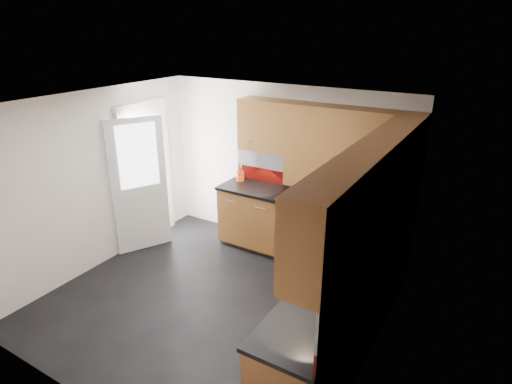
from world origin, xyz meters
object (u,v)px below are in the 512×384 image
Objects in this scene: utensil_pot at (240,175)px; toaster at (357,198)px; gas_hob at (302,197)px; food_processor at (376,220)px.

utensil_pot is 1.81m from toaster.
utensil_pot is (-1.10, 0.15, 0.08)m from gas_hob.
gas_hob is 1.11m from utensil_pot.
utensil_pot is at bearing 172.45° from gas_hob.
food_processor is (0.44, -0.65, 0.05)m from toaster.
gas_hob is 1.25m from food_processor.
food_processor is at bearing -22.72° from gas_hob.
gas_hob is 0.73m from toaster.
utensil_pot is 1.55× the size of toaster.
gas_hob is at bearing -166.52° from toaster.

